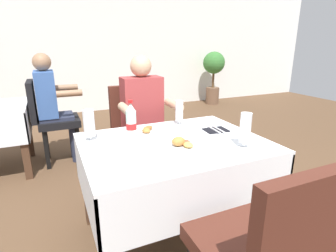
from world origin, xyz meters
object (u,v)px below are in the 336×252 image
(chair_near_camera_side, at_px, (262,249))
(potted_plant_corner, at_px, (214,70))
(beer_glass_right, at_px, (245,130))
(napkin_cutlery_set, at_px, (216,130))
(seated_diner_far, at_px, (144,117))
(background_chair_right, at_px, (50,117))
(plate_far_diner, at_px, (151,131))
(chair_far_diner_seat, at_px, (136,131))
(beer_glass_middle, at_px, (89,125))
(main_dining_table, at_px, (174,164))
(plate_near_camera, at_px, (185,145))
(background_patron, at_px, (53,103))
(beer_glass_left, at_px, (179,113))
(cola_bottle_primary, at_px, (131,122))

(chair_near_camera_side, height_order, potted_plant_corner, potted_plant_corner)
(beer_glass_right, bearing_deg, napkin_cutlery_set, 85.33)
(seated_diner_far, distance_m, background_chair_right, 1.28)
(chair_near_camera_side, bearing_deg, plate_far_diner, 94.11)
(chair_far_diner_seat, bearing_deg, background_chair_right, 130.47)
(beer_glass_middle, distance_m, beer_glass_right, 1.00)
(chair_far_diner_seat, height_order, beer_glass_right, chair_far_diner_seat)
(beer_glass_middle, distance_m, potted_plant_corner, 4.71)
(main_dining_table, bearing_deg, plate_near_camera, -85.71)
(napkin_cutlery_set, relative_size, background_patron, 0.15)
(plate_far_diner, bearing_deg, chair_far_diner_seat, 82.89)
(chair_near_camera_side, xyz_separation_m, potted_plant_corner, (2.72, 4.52, 0.21))
(seated_diner_far, bearing_deg, plate_far_diner, -103.67)
(beer_glass_right, relative_size, background_chair_right, 0.23)
(plate_far_diner, height_order, beer_glass_left, beer_glass_left)
(chair_near_camera_side, bearing_deg, beer_glass_middle, 114.85)
(chair_near_camera_side, relative_size, seated_diner_far, 0.77)
(beer_glass_left, relative_size, napkin_cutlery_set, 1.02)
(seated_diner_far, height_order, beer_glass_right, seated_diner_far)
(plate_near_camera, relative_size, beer_glass_left, 1.15)
(beer_glass_left, bearing_deg, plate_far_diner, -159.59)
(main_dining_table, height_order, napkin_cutlery_set, napkin_cutlery_set)
(plate_near_camera, relative_size, background_chair_right, 0.23)
(background_chair_right, bearing_deg, chair_far_diner_seat, -49.53)
(main_dining_table, xyz_separation_m, chair_far_diner_seat, (-0.00, 0.85, -0.02))
(beer_glass_left, xyz_separation_m, potted_plant_corner, (2.52, 3.35, -0.07))
(beer_glass_left, distance_m, napkin_cutlery_set, 0.32)
(seated_diner_far, bearing_deg, background_patron, 127.12)
(seated_diner_far, xyz_separation_m, beer_glass_middle, (-0.55, -0.49, 0.13))
(main_dining_table, height_order, background_patron, background_patron)
(beer_glass_left, distance_m, background_patron, 1.66)
(plate_near_camera, height_order, background_patron, background_patron)
(plate_far_diner, height_order, cola_bottle_primary, cola_bottle_primary)
(cola_bottle_primary, bearing_deg, main_dining_table, -36.61)
(seated_diner_far, height_order, background_chair_right, seated_diner_far)
(beer_glass_right, distance_m, potted_plant_corner, 4.60)
(seated_diner_far, bearing_deg, cola_bottle_primary, -116.94)
(napkin_cutlery_set, bearing_deg, beer_glass_middle, 169.75)
(beer_glass_middle, bearing_deg, plate_near_camera, -36.24)
(plate_near_camera, bearing_deg, beer_glass_middle, 143.76)
(chair_near_camera_side, xyz_separation_m, beer_glass_right, (0.36, 0.58, 0.29))
(napkin_cutlery_set, height_order, background_chair_right, background_chair_right)
(chair_far_diner_seat, height_order, plate_near_camera, chair_far_diner_seat)
(main_dining_table, height_order, chair_far_diner_seat, chair_far_diner_seat)
(plate_near_camera, bearing_deg, potted_plant_corner, 54.54)
(cola_bottle_primary, bearing_deg, beer_glass_middle, 165.72)
(cola_bottle_primary, relative_size, background_chair_right, 0.28)
(background_chair_right, bearing_deg, chair_near_camera_side, -73.75)
(main_dining_table, bearing_deg, plate_far_diner, 108.70)
(beer_glass_right, bearing_deg, background_patron, 117.90)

